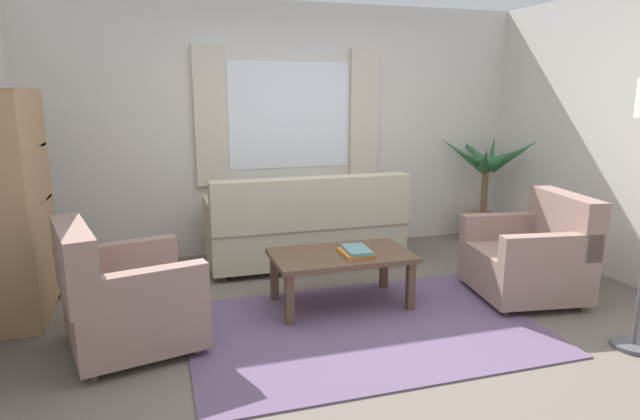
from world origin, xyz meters
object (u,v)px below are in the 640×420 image
object	(u,v)px
coffee_table	(341,260)
book_stack_on_table	(356,251)
armchair_right	(532,256)
armchair_left	(122,298)
bookshelf	(24,201)
couch	(306,229)
potted_plant	(484,198)

from	to	relation	value
coffee_table	book_stack_on_table	size ratio (longest dim) A/B	3.64
armchair_right	book_stack_on_table	world-z (taller)	armchair_right
armchair_left	armchair_right	distance (m)	3.22
armchair_left	bookshelf	bearing A→B (deg)	25.97
armchair_left	armchair_right	xyz separation A→B (m)	(3.22, -0.01, 0.00)
couch	potted_plant	world-z (taller)	potted_plant
couch	armchair_right	size ratio (longest dim) A/B	2.00
potted_plant	armchair_right	bearing A→B (deg)	-110.67
coffee_table	potted_plant	bearing A→B (deg)	31.08
armchair_right	bookshelf	world-z (taller)	bookshelf
book_stack_on_table	bookshelf	world-z (taller)	bookshelf
coffee_table	couch	bearing A→B (deg)	89.36
couch	book_stack_on_table	world-z (taller)	couch
armchair_left	bookshelf	xyz separation A→B (m)	(-0.70, 0.85, 0.54)
potted_plant	coffee_table	bearing A→B (deg)	-148.92
armchair_right	potted_plant	world-z (taller)	potted_plant
armchair_left	armchair_right	size ratio (longest dim) A/B	1.06
bookshelf	potted_plant	bearing A→B (deg)	99.40
coffee_table	potted_plant	world-z (taller)	potted_plant
coffee_table	bookshelf	bearing A→B (deg)	166.20
armchair_left	book_stack_on_table	bearing A→B (deg)	-96.41
armchair_right	coffee_table	world-z (taller)	armchair_right
potted_plant	bookshelf	xyz separation A→B (m)	(-4.52, -0.75, 0.38)
armchair_right	book_stack_on_table	bearing A→B (deg)	-90.54
potted_plant	armchair_left	bearing A→B (deg)	-157.35
armchair_right	bookshelf	size ratio (longest dim) A/B	0.55
armchair_left	potted_plant	size ratio (longest dim) A/B	0.80
armchair_right	potted_plant	xyz separation A→B (m)	(0.61, 1.61, 0.16)
coffee_table	armchair_left	bearing A→B (deg)	-170.44
armchair_left	coffee_table	distance (m)	1.66
coffee_table	bookshelf	world-z (taller)	bookshelf
couch	book_stack_on_table	xyz separation A→B (m)	(0.09, -1.16, 0.10)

